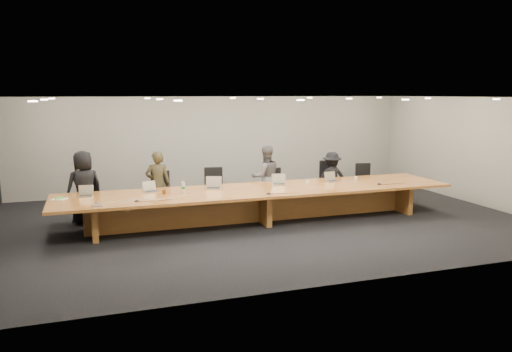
{
  "coord_description": "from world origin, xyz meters",
  "views": [
    {
      "loc": [
        -3.63,
        -10.48,
        2.88
      ],
      "look_at": [
        0.0,
        0.3,
        1.0
      ],
      "focal_mm": 35.0,
      "sensor_mm": 36.0,
      "label": 1
    }
  ],
  "objects_px": {
    "chair_mid_right": "(277,188)",
    "laptop_c": "(213,183)",
    "chair_far_right": "(365,182)",
    "paper_cup_near": "(308,182)",
    "person_d": "(332,178)",
    "chair_left": "(164,194)",
    "av_box": "(98,205)",
    "mic_left": "(137,201)",
    "chair_right": "(330,181)",
    "person_b": "(158,184)",
    "chair_mid_left": "(215,189)",
    "laptop_a": "(85,191)",
    "chair_far_left": "(86,199)",
    "conference_table": "(260,199)",
    "mic_right": "(379,184)",
    "paper_cup_far": "(356,178)",
    "laptop_d": "(279,179)",
    "person_c": "(266,177)",
    "person_a": "(84,187)",
    "laptop_b": "(151,187)",
    "mic_center": "(269,193)",
    "laptop_e": "(333,177)",
    "amber_mug": "(164,192)"
  },
  "relations": [
    {
      "from": "chair_far_right",
      "to": "person_a",
      "type": "xyz_separation_m",
      "value": [
        -7.28,
        -0.17,
        0.32
      ]
    },
    {
      "from": "person_b",
      "to": "mic_left",
      "type": "distance_m",
      "value": 1.72
    },
    {
      "from": "chair_far_left",
      "to": "person_c",
      "type": "bearing_deg",
      "value": 18.48
    },
    {
      "from": "chair_right",
      "to": "mic_right",
      "type": "distance_m",
      "value": 1.76
    },
    {
      "from": "conference_table",
      "to": "paper_cup_near",
      "type": "distance_m",
      "value": 1.31
    },
    {
      "from": "chair_left",
      "to": "mic_left",
      "type": "relative_size",
      "value": 9.47
    },
    {
      "from": "person_b",
      "to": "laptop_b",
      "type": "bearing_deg",
      "value": 79.41
    },
    {
      "from": "chair_far_left",
      "to": "conference_table",
      "type": "bearing_deg",
      "value": 0.26
    },
    {
      "from": "paper_cup_near",
      "to": "amber_mug",
      "type": "bearing_deg",
      "value": -177.98
    },
    {
      "from": "person_d",
      "to": "mic_left",
      "type": "relative_size",
      "value": 12.08
    },
    {
      "from": "chair_mid_right",
      "to": "laptop_e",
      "type": "xyz_separation_m",
      "value": [
        1.12,
        -0.93,
        0.37
      ]
    },
    {
      "from": "chair_mid_left",
      "to": "laptop_b",
      "type": "bearing_deg",
      "value": -143.07
    },
    {
      "from": "person_b",
      "to": "laptop_d",
      "type": "bearing_deg",
      "value": 171.98
    },
    {
      "from": "chair_far_right",
      "to": "paper_cup_near",
      "type": "bearing_deg",
      "value": -142.87
    },
    {
      "from": "laptop_a",
      "to": "laptop_b",
      "type": "relative_size",
      "value": 0.98
    },
    {
      "from": "chair_far_left",
      "to": "laptop_b",
      "type": "xyz_separation_m",
      "value": [
        1.38,
        -0.86,
        0.37
      ]
    },
    {
      "from": "chair_mid_right",
      "to": "chair_mid_left",
      "type": "bearing_deg",
      "value": 172.48
    },
    {
      "from": "conference_table",
      "to": "mic_right",
      "type": "distance_m",
      "value": 2.9
    },
    {
      "from": "chair_mid_right",
      "to": "person_d",
      "type": "height_order",
      "value": "person_d"
    },
    {
      "from": "chair_mid_right",
      "to": "laptop_c",
      "type": "distance_m",
      "value": 2.13
    },
    {
      "from": "laptop_b",
      "to": "mic_left",
      "type": "xyz_separation_m",
      "value": [
        -0.4,
        -0.88,
        -0.11
      ]
    },
    {
      "from": "laptop_a",
      "to": "paper_cup_near",
      "type": "relative_size",
      "value": 3.14
    },
    {
      "from": "chair_far_left",
      "to": "mic_center",
      "type": "xyz_separation_m",
      "value": [
        3.74,
        -1.89,
        0.26
      ]
    },
    {
      "from": "conference_table",
      "to": "laptop_e",
      "type": "xyz_separation_m",
      "value": [
        2.0,
        0.33,
        0.35
      ]
    },
    {
      "from": "chair_left",
      "to": "chair_far_right",
      "type": "distance_m",
      "value": 5.51
    },
    {
      "from": "paper_cup_far",
      "to": "laptop_d",
      "type": "bearing_deg",
      "value": 179.63
    },
    {
      "from": "mic_right",
      "to": "laptop_c",
      "type": "bearing_deg",
      "value": 169.34
    },
    {
      "from": "conference_table",
      "to": "person_b",
      "type": "distance_m",
      "value": 2.44
    },
    {
      "from": "chair_right",
      "to": "person_b",
      "type": "distance_m",
      "value": 4.59
    },
    {
      "from": "chair_far_right",
      "to": "person_d",
      "type": "height_order",
      "value": "person_d"
    },
    {
      "from": "chair_right",
      "to": "chair_left",
      "type": "bearing_deg",
      "value": -167.25
    },
    {
      "from": "person_d",
      "to": "paper_cup_far",
      "type": "bearing_deg",
      "value": 119.99
    },
    {
      "from": "chair_mid_right",
      "to": "laptop_c",
      "type": "relative_size",
      "value": 2.82
    },
    {
      "from": "chair_right",
      "to": "mic_right",
      "type": "xyz_separation_m",
      "value": [
        0.44,
        -1.69,
        0.2
      ]
    },
    {
      "from": "chair_left",
      "to": "person_c",
      "type": "height_order",
      "value": "person_c"
    },
    {
      "from": "mic_center",
      "to": "chair_mid_left",
      "type": "bearing_deg",
      "value": 110.18
    },
    {
      "from": "person_a",
      "to": "laptop_b",
      "type": "bearing_deg",
      "value": 134.22
    },
    {
      "from": "chair_mid_left",
      "to": "mic_right",
      "type": "xyz_separation_m",
      "value": [
        3.61,
        -1.71,
        0.22
      ]
    },
    {
      "from": "chair_far_left",
      "to": "laptop_a",
      "type": "distance_m",
      "value": 0.97
    },
    {
      "from": "chair_left",
      "to": "laptop_b",
      "type": "height_order",
      "value": "chair_left"
    },
    {
      "from": "laptop_e",
      "to": "person_c",
      "type": "bearing_deg",
      "value": 136.53
    },
    {
      "from": "mic_right",
      "to": "amber_mug",
      "type": "bearing_deg",
      "value": 174.87
    },
    {
      "from": "paper_cup_far",
      "to": "chair_mid_left",
      "type": "bearing_deg",
      "value": 163.63
    },
    {
      "from": "mic_center",
      "to": "chair_left",
      "type": "bearing_deg",
      "value": 137.89
    },
    {
      "from": "conference_table",
      "to": "person_a",
      "type": "bearing_deg",
      "value": 163.16
    },
    {
      "from": "person_c",
      "to": "mic_left",
      "type": "relative_size",
      "value": 14.03
    },
    {
      "from": "av_box",
      "to": "mic_left",
      "type": "xyz_separation_m",
      "value": [
        0.75,
        0.19,
        0.0
      ]
    },
    {
      "from": "person_b",
      "to": "amber_mug",
      "type": "bearing_deg",
      "value": 97.04
    },
    {
      "from": "laptop_d",
      "to": "mic_right",
      "type": "bearing_deg",
      "value": -2.17
    },
    {
      "from": "laptop_c",
      "to": "chair_mid_left",
      "type": "bearing_deg",
      "value": 94.59
    }
  ]
}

